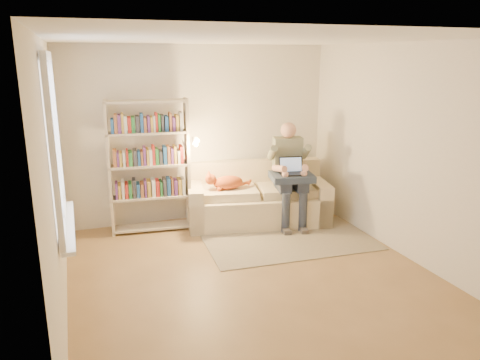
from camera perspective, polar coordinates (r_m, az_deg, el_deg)
name	(u,v)px	position (r m, az deg, el deg)	size (l,w,h in m)	color
floor	(254,278)	(5.42, 1.74, -11.82)	(4.50, 4.50, 0.00)	olive
ceiling	(256,39)	(4.84, 1.99, 16.80)	(4.00, 4.50, 0.02)	white
wall_left	(54,183)	(4.64, -21.74, -0.40)	(0.02, 4.50, 2.60)	silver
wall_right	(409,153)	(6.00, 19.92, 3.07)	(0.02, 4.50, 2.60)	silver
wall_back	(200,134)	(7.07, -4.96, 5.61)	(4.00, 0.02, 2.60)	silver
wall_front	(388,244)	(3.10, 17.62, -7.46)	(4.00, 0.02, 2.60)	silver
window	(59,170)	(4.82, -21.15, 1.11)	(0.12, 1.52, 1.69)	white
sofa	(257,201)	(7.06, 2.07, -2.55)	(2.21, 1.34, 0.88)	beige
person	(289,168)	(6.86, 6.04, 1.41)	(0.53, 0.73, 1.50)	gray
cat	(225,182)	(6.77, -1.87, -0.27)	(0.69, 0.32, 0.25)	#CF5F28
blanket	(293,177)	(6.75, 6.47, 0.38)	(0.60, 0.49, 0.09)	#2B374B
laptop	(293,170)	(6.74, 6.47, 1.28)	(0.39, 0.34, 0.30)	black
bookshelf	(149,160)	(6.62, -11.01, 2.42)	(1.24, 0.46, 1.88)	#C6B595
rug	(289,240)	(6.46, 5.97, -7.29)	(2.26, 1.33, 0.01)	gray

